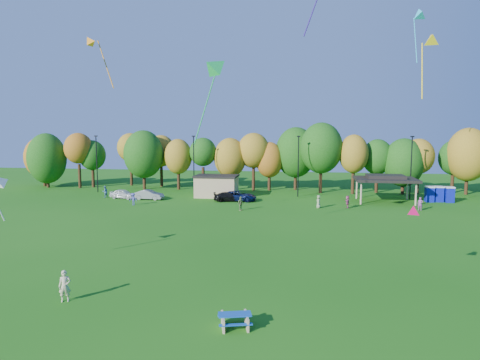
% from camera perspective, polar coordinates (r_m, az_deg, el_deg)
% --- Properties ---
extents(ground, '(160.00, 160.00, 0.00)m').
position_cam_1_polar(ground, '(26.01, 1.21, -15.47)').
color(ground, '#19600F').
rests_on(ground, ground).
extents(tree_line, '(93.57, 10.55, 11.15)m').
position_cam_1_polar(tree_line, '(69.66, 5.38, 3.33)').
color(tree_line, black).
rests_on(tree_line, ground).
extents(lamp_posts, '(64.50, 0.25, 9.09)m').
position_cam_1_polar(lamp_posts, '(64.11, 7.78, 2.12)').
color(lamp_posts, black).
rests_on(lamp_posts, ground).
extents(utility_building, '(6.30, 4.30, 3.25)m').
position_cam_1_polar(utility_building, '(63.82, -3.14, -0.79)').
color(utility_building, tan).
rests_on(utility_building, ground).
extents(pavilion, '(8.20, 6.20, 3.77)m').
position_cam_1_polar(pavilion, '(62.21, 18.81, 0.15)').
color(pavilion, tan).
rests_on(pavilion, ground).
extents(porta_potties, '(3.75, 1.45, 2.18)m').
position_cam_1_polar(porta_potties, '(65.25, 25.02, -1.72)').
color(porta_potties, '#0C18A5').
rests_on(porta_potties, ground).
extents(picnic_table, '(1.93, 1.73, 0.71)m').
position_cam_1_polar(picnic_table, '(22.39, -0.70, -18.10)').
color(picnic_table, tan).
rests_on(picnic_table, ground).
extents(kite_flyer, '(0.79, 0.67, 1.83)m').
position_cam_1_polar(kite_flyer, '(27.15, -22.33, -12.95)').
color(kite_flyer, beige).
rests_on(kite_flyer, ground).
extents(car_a, '(4.24, 2.39, 1.36)m').
position_cam_1_polar(car_a, '(64.45, -15.31, -1.80)').
color(car_a, silver).
rests_on(car_a, ground).
extents(car_b, '(4.21, 1.60, 1.37)m').
position_cam_1_polar(car_b, '(62.66, -12.04, -1.94)').
color(car_b, gray).
rests_on(car_b, ground).
extents(car_c, '(5.17, 2.55, 1.41)m').
position_cam_1_polar(car_c, '(59.99, -0.22, -2.15)').
color(car_c, '#0A1541').
rests_on(car_c, ground).
extents(car_d, '(4.69, 2.69, 1.28)m').
position_cam_1_polar(car_d, '(59.79, -1.44, -2.25)').
color(car_d, black).
rests_on(car_d, ground).
extents(far_person_0, '(0.71, 0.60, 1.66)m').
position_cam_1_polar(far_person_0, '(57.37, 22.89, -2.94)').
color(far_person_0, '#9A4893').
rests_on(far_person_0, ground).
extents(far_person_1, '(1.06, 0.63, 1.62)m').
position_cam_1_polar(far_person_1, '(58.35, -14.05, -2.49)').
color(far_person_1, '#444696').
rests_on(far_person_1, ground).
extents(far_person_2, '(0.94, 1.09, 1.75)m').
position_cam_1_polar(far_person_2, '(52.84, 0.07, -3.15)').
color(far_person_2, '#778853').
rests_on(far_person_2, ground).
extents(far_person_3, '(1.01, 1.06, 1.73)m').
position_cam_1_polar(far_person_3, '(66.28, -17.56, -1.49)').
color(far_person_3, '#507DB1').
rests_on(far_person_3, ground).
extents(far_person_4, '(0.62, 0.86, 1.64)m').
position_cam_1_polar(far_person_4, '(55.44, 10.42, -2.85)').
color(far_person_4, gray).
rests_on(far_person_4, ground).
extents(far_person_5, '(0.55, 1.49, 1.58)m').
position_cam_1_polar(far_person_5, '(56.32, 14.13, -2.83)').
color(far_person_5, '#9F426D').
rests_on(far_person_5, ground).
extents(kite_3, '(3.79, 3.91, 7.64)m').
position_cam_1_polar(kite_3, '(36.43, -2.94, 14.86)').
color(kite_3, green).
extents(kite_6, '(1.40, 3.26, 5.43)m').
position_cam_1_polar(kite_6, '(37.85, 24.11, 16.75)').
color(kite_6, yellow).
extents(kite_7, '(3.12, 1.28, 5.28)m').
position_cam_1_polar(kite_7, '(46.27, -19.36, 16.98)').
color(kite_7, orange).
extents(kite_9, '(1.09, 1.28, 1.10)m').
position_cam_1_polar(kite_9, '(28.23, 22.13, -3.60)').
color(kite_9, '#FF0E71').
extents(kite_10, '(1.58, 3.90, 6.51)m').
position_cam_1_polar(kite_10, '(56.52, 22.81, 19.81)').
color(kite_10, '#24BEE6').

